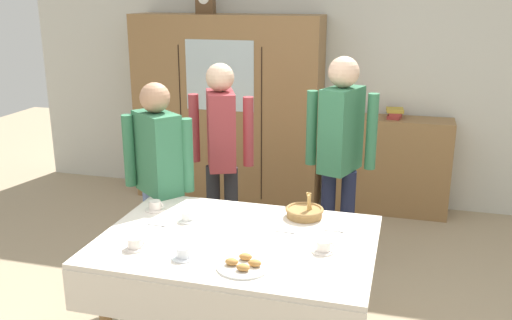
# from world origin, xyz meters

# --- Properties ---
(back_wall) EXTENTS (6.40, 0.10, 2.70)m
(back_wall) POSITION_xyz_m (0.00, 2.65, 1.35)
(back_wall) COLOR silver
(back_wall) RESTS_ON ground
(dining_table) EXTENTS (1.56, 1.11, 0.76)m
(dining_table) POSITION_xyz_m (0.00, -0.24, 0.66)
(dining_table) COLOR olive
(dining_table) RESTS_ON ground
(wall_cabinet) EXTENTS (1.92, 0.46, 1.90)m
(wall_cabinet) POSITION_xyz_m (-0.90, 2.35, 0.95)
(wall_cabinet) COLOR olive
(wall_cabinet) RESTS_ON ground
(mantel_clock) EXTENTS (0.18, 0.11, 0.24)m
(mantel_clock) POSITION_xyz_m (-1.11, 2.35, 2.02)
(mantel_clock) COLOR brown
(mantel_clock) RESTS_ON wall_cabinet
(bookshelf_low) EXTENTS (1.12, 0.35, 0.95)m
(bookshelf_low) POSITION_xyz_m (0.77, 2.41, 0.47)
(bookshelf_low) COLOR olive
(bookshelf_low) RESTS_ON ground
(book_stack) EXTENTS (0.17, 0.19, 0.10)m
(book_stack) POSITION_xyz_m (0.77, 2.40, 1.00)
(book_stack) COLOR #99332D
(book_stack) RESTS_ON bookshelf_low
(tea_cup_near_right) EXTENTS (0.13, 0.13, 0.06)m
(tea_cup_near_right) POSITION_xyz_m (-0.50, -0.49, 0.79)
(tea_cup_near_right) COLOR white
(tea_cup_near_right) RESTS_ON dining_table
(tea_cup_mid_left) EXTENTS (0.13, 0.13, 0.06)m
(tea_cup_mid_left) POSITION_xyz_m (-0.20, -0.52, 0.79)
(tea_cup_mid_left) COLOR white
(tea_cup_mid_left) RESTS_ON dining_table
(tea_cup_front_edge) EXTENTS (0.13, 0.13, 0.06)m
(tea_cup_front_edge) POSITION_xyz_m (-0.37, -0.04, 0.79)
(tea_cup_front_edge) COLOR white
(tea_cup_front_edge) RESTS_ON dining_table
(tea_cup_far_right) EXTENTS (0.13, 0.13, 0.06)m
(tea_cup_far_right) POSITION_xyz_m (-0.64, 0.06, 0.79)
(tea_cup_far_right) COLOR white
(tea_cup_far_right) RESTS_ON dining_table
(tea_cup_far_left) EXTENTS (0.13, 0.13, 0.06)m
(tea_cup_far_left) POSITION_xyz_m (0.50, -0.25, 0.79)
(tea_cup_far_left) COLOR white
(tea_cup_far_left) RESTS_ON dining_table
(bread_basket) EXTENTS (0.24, 0.24, 0.16)m
(bread_basket) POSITION_xyz_m (0.31, 0.21, 0.79)
(bread_basket) COLOR #9E7542
(bread_basket) RESTS_ON dining_table
(pastry_plate) EXTENTS (0.28, 0.28, 0.05)m
(pastry_plate) POSITION_xyz_m (0.14, -0.53, 0.77)
(pastry_plate) COLOR white
(pastry_plate) RESTS_ON dining_table
(spoon_center) EXTENTS (0.12, 0.02, 0.01)m
(spoon_center) POSITION_xyz_m (0.27, -0.05, 0.76)
(spoon_center) COLOR silver
(spoon_center) RESTS_ON dining_table
(spoon_far_left) EXTENTS (0.12, 0.02, 0.01)m
(spoon_far_left) POSITION_xyz_m (-0.50, -0.16, 0.76)
(spoon_far_left) COLOR silver
(spoon_far_left) RESTS_ON dining_table
(spoon_front_edge) EXTENTS (0.12, 0.02, 0.01)m
(spoon_front_edge) POSITION_xyz_m (0.54, 0.04, 0.76)
(spoon_front_edge) COLOR silver
(spoon_front_edge) RESTS_ON dining_table
(person_behind_table_left) EXTENTS (0.52, 0.41, 1.68)m
(person_behind_table_left) POSITION_xyz_m (0.43, 1.01, 1.02)
(person_behind_table_left) COLOR #191E38
(person_behind_table_left) RESTS_ON ground
(person_behind_table_right) EXTENTS (0.52, 0.41, 1.60)m
(person_behind_table_right) POSITION_xyz_m (-0.49, 0.96, 0.97)
(person_behind_table_right) COLOR #232328
(person_behind_table_right) RESTS_ON ground
(person_beside_shelf) EXTENTS (0.52, 0.38, 1.53)m
(person_beside_shelf) POSITION_xyz_m (-0.76, 0.39, 0.93)
(person_beside_shelf) COLOR slate
(person_beside_shelf) RESTS_ON ground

